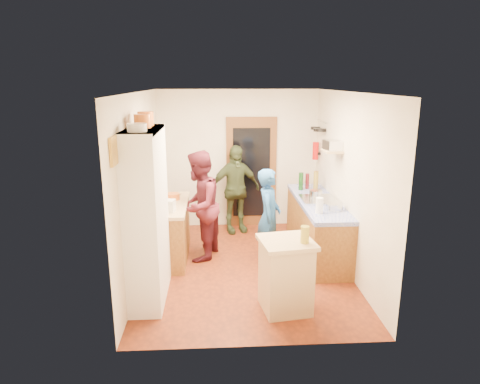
{
  "coord_description": "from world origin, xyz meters",
  "views": [
    {
      "loc": [
        -0.43,
        -5.98,
        2.76
      ],
      "look_at": [
        -0.07,
        0.15,
        1.15
      ],
      "focal_mm": 32.0,
      "sensor_mm": 36.0,
      "label": 1
    }
  ],
  "objects": [
    {
      "name": "wall_shelf",
      "position": [
        1.37,
        0.45,
        1.7
      ],
      "size": [
        0.26,
        0.42,
        0.03
      ],
      "primitive_type": "cube",
      "color": "tan",
      "rests_on": "wall_right"
    },
    {
      "name": "orange_bowl",
      "position": [
        -1.12,
        0.68,
        0.95
      ],
      "size": [
        0.22,
        0.22,
        0.1
      ],
      "primitive_type": "cylinder",
      "rotation": [
        0.0,
        0.0,
        -0.03
      ],
      "color": "orange",
      "rests_on": "left_counter_top"
    },
    {
      "name": "paper_towel",
      "position": [
        1.05,
        -0.19,
        1.02
      ],
      "size": [
        0.12,
        0.12,
        0.23
      ],
      "primitive_type": "cylinder",
      "rotation": [
        0.0,
        0.0,
        -0.13
      ],
      "color": "white",
      "rests_on": "right_counter_top"
    },
    {
      "name": "bottle_b",
      "position": [
        1.18,
        1.26,
        1.03
      ],
      "size": [
        0.07,
        0.07,
        0.27
      ],
      "primitive_type": "cylinder",
      "rotation": [
        0.0,
        0.0,
        -0.11
      ],
      "color": "#591419",
      "rests_on": "right_counter_top"
    },
    {
      "name": "ext_bracket",
      "position": [
        1.47,
        1.7,
        1.45
      ],
      "size": [
        0.06,
        0.1,
        0.04
      ],
      "primitive_type": "cube",
      "color": "black",
      "rests_on": "wall_right"
    },
    {
      "name": "orange_pot_a",
      "position": [
        -1.3,
        -0.74,
        2.28
      ],
      "size": [
        0.2,
        0.2,
        0.16
      ],
      "primitive_type": "cylinder",
      "color": "orange",
      "rests_on": "hutch_top_shelf"
    },
    {
      "name": "wall_back",
      "position": [
        0.0,
        2.01,
        1.3
      ],
      "size": [
        3.0,
        0.02,
        2.6
      ],
      "primitive_type": "cube",
      "color": "silver",
      "rests_on": "ground"
    },
    {
      "name": "fire_extinguisher",
      "position": [
        1.41,
        1.7,
        1.5
      ],
      "size": [
        0.11,
        0.11,
        0.32
      ],
      "primitive_type": "cylinder",
      "color": "red",
      "rests_on": "wall_right"
    },
    {
      "name": "hob",
      "position": [
        1.2,
        0.46,
        0.92
      ],
      "size": [
        0.55,
        0.58,
        0.04
      ],
      "primitive_type": "cube",
      "color": "silver",
      "rests_on": "right_counter_top"
    },
    {
      "name": "mixing_bowl",
      "position": [
        1.3,
        -0.03,
        0.95
      ],
      "size": [
        0.27,
        0.27,
        0.1
      ],
      "primitive_type": "cylinder",
      "rotation": [
        0.0,
        0.0,
        0.02
      ],
      "color": "silver",
      "rests_on": "right_counter_top"
    },
    {
      "name": "pan_rail",
      "position": [
        1.46,
        1.52,
        2.05
      ],
      "size": [
        0.02,
        0.65,
        0.02
      ],
      "primitive_type": "cylinder",
      "rotation": [
        1.57,
        0.0,
        0.0
      ],
      "color": "silver",
      "rests_on": "wall_right"
    },
    {
      "name": "toaster",
      "position": [
        -1.15,
        0.02,
        0.99
      ],
      "size": [
        0.27,
        0.2,
        0.18
      ],
      "primitive_type": "cube",
      "rotation": [
        0.0,
        0.0,
        -0.2
      ],
      "color": "white",
      "rests_on": "left_counter_top"
    },
    {
      "name": "right_counter_base",
      "position": [
        1.2,
        0.5,
        0.42
      ],
      "size": [
        0.6,
        2.2,
        0.84
      ],
      "primitive_type": "cube",
      "color": "#9C6829",
      "rests_on": "ground"
    },
    {
      "name": "island_base",
      "position": [
        0.4,
        -1.25,
        0.43
      ],
      "size": [
        0.63,
        0.63,
        0.86
      ],
      "primitive_type": "cube",
      "rotation": [
        0.0,
        0.0,
        0.15
      ],
      "color": "tan",
      "rests_on": "ground"
    },
    {
      "name": "person_hob",
      "position": [
        0.39,
        0.14,
        0.74
      ],
      "size": [
        0.47,
        0.61,
        1.49
      ],
      "primitive_type": "imported",
      "rotation": [
        0.0,
        0.0,
        1.35
      ],
      "color": "#1F4E8D",
      "rests_on": "ground"
    },
    {
      "name": "door_frame",
      "position": [
        0.25,
        1.97,
        1.05
      ],
      "size": [
        0.95,
        0.06,
        2.1
      ],
      "primitive_type": "cube",
      "color": "brown",
      "rests_on": "ground"
    },
    {
      "name": "left_counter_base",
      "position": [
        -1.2,
        0.45,
        0.42
      ],
      "size": [
        0.6,
        1.4,
        0.85
      ],
      "primitive_type": "cube",
      "color": "#9C6829",
      "rests_on": "ground"
    },
    {
      "name": "hutch_top_shelf",
      "position": [
        -1.3,
        -0.8,
        2.18
      ],
      "size": [
        0.4,
        1.14,
        0.04
      ],
      "primitive_type": "cube",
      "color": "white",
      "rests_on": "hutch_body"
    },
    {
      "name": "person_back",
      "position": [
        -0.07,
        1.61,
        0.82
      ],
      "size": [
        1.03,
        0.65,
        1.63
      ],
      "primitive_type": "imported",
      "rotation": [
        0.0,
        0.0,
        0.29
      ],
      "color": "#343F24",
      "rests_on": "ground"
    },
    {
      "name": "pot_on_hob",
      "position": [
        1.15,
        0.48,
        1.0
      ],
      "size": [
        0.2,
        0.2,
        0.13
      ],
      "primitive_type": "cylinder",
      "color": "silver",
      "rests_on": "hob"
    },
    {
      "name": "hutch_body",
      "position": [
        -1.3,
        -0.8,
        1.1
      ],
      "size": [
        0.4,
        1.2,
        2.2
      ],
      "primitive_type": "cube",
      "color": "white",
      "rests_on": "ground"
    },
    {
      "name": "door_glass",
      "position": [
        0.25,
        1.94,
        1.05
      ],
      "size": [
        0.7,
        0.02,
        1.7
      ],
      "primitive_type": "cube",
      "color": "black",
      "rests_on": "door_frame"
    },
    {
      "name": "floor",
      "position": [
        0.0,
        0.0,
        -0.01
      ],
      "size": [
        3.0,
        4.0,
        0.02
      ],
      "primitive_type": "cube",
      "color": "maroon",
      "rests_on": "ground"
    },
    {
      "name": "left_counter_top",
      "position": [
        -1.2,
        0.45,
        0.88
      ],
      "size": [
        0.64,
        1.44,
        0.05
      ],
      "primitive_type": "cube",
      "color": "tan",
      "rests_on": "left_counter_base"
    },
    {
      "name": "radio",
      "position": [
        1.37,
        0.45,
        1.79
      ],
      "size": [
        0.26,
        0.33,
        0.15
      ],
      "primitive_type": "cube",
      "rotation": [
        0.0,
        0.0,
        0.13
      ],
      "color": "silver",
      "rests_on": "wall_shelf"
    },
    {
      "name": "chopping_board",
      "position": [
        -1.18,
        0.92,
        0.91
      ],
      "size": [
        0.34,
        0.28,
        0.02
      ],
      "primitive_type": "cube",
      "rotation": [
        0.0,
        0.0,
        -0.24
      ],
      "color": "tan",
      "rests_on": "left_counter_top"
    },
    {
      "name": "pan_hang_b",
      "position": [
        1.4,
        1.55,
        1.9
      ],
      "size": [
        0.16,
        0.16,
        0.05
      ],
      "primitive_type": "cylinder",
      "color": "black",
      "rests_on": "pan_rail"
    },
    {
      "name": "bottle_a",
      "position": [
        1.05,
        1.17,
        1.05
      ],
      "size": [
        0.09,
        0.09,
        0.31
      ],
      "primitive_type": "cylinder",
      "rotation": [
        0.0,
        0.0,
        0.2
      ],
      "color": "#143F14",
      "rests_on": "right_counter_top"
    },
    {
      "name": "cutting_board",
      "position": [
        0.35,
        -1.2,
        0.9
      ],
      "size": [
        0.39,
        0.33,
        0.02
      ],
      "primitive_type": "cube",
      "rotation": [
        0.0,
        0.0,
        0.15
      ],
      "color": "white",
      "rests_on": "island_top"
    },
    {
      "name": "wall_front",
      "position": [
        0.0,
        -2.01,
        1.3
      ],
      "size": [
        3.0,
        0.02,
        2.6
      ],
      "primitive_type": "cube",
      "color": "silver",
      "rests_on": "ground"
    },
    {
      "name": "oil_jar",
      "position": [
        0.6,
        -1.34,
        1.01
      ],
      "size": [
        0.12,
        0.12,
        0.2
      ],
      "primitive_type": "cylinder",
      "rotation": [
        0.0,
        0.0,
        0.15
      ],
      "color": "#AD9E2D",
      "rests_on": "island_top"
    },
    {
      "name": "kettle",
      "position": [
        -1.25,
        0.27,
        1.0
      ],
      "size": [
        0.21,
        0.21,
        0.19
      ],
      "primitive_type": "cylinder",
      "rotation": [
        0.0,
        0.0,
        -0.23
      ],
      "color": "white",
      "rests_on": "left_counter_top"
    },
    {
      "name": "orange_pot_b",
      "position": [
        -1.3,
        -0.5,
        2.29
      ],
      "size": [
        0.2,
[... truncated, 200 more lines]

